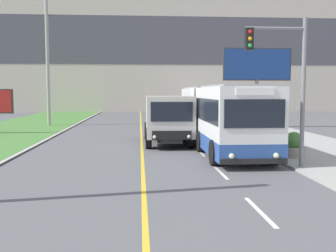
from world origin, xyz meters
TOP-DOWN VIEW (x-y plane):
  - apartment_block_background at (0.00, 58.88)m, footprint 80.00×8.04m
  - city_bus at (3.96, 18.70)m, footprint 2.65×12.73m
  - dump_truck at (1.43, 19.54)m, footprint 2.48×6.64m
  - car_distant at (4.27, 33.34)m, footprint 1.80×4.30m
  - utility_pole_far at (-7.77, 32.65)m, footprint 1.80×0.28m
  - traffic_light_mast at (5.22, 12.86)m, footprint 2.28×0.32m
  - billboard_large at (9.09, 29.22)m, footprint 5.39×0.24m
  - planter_round_near at (6.43, 14.95)m, footprint 0.96×0.96m
  - planter_round_second at (6.40, 19.77)m, footprint 1.04×1.04m
  - planter_round_third at (6.44, 24.60)m, footprint 1.03×1.03m
  - planter_round_far at (6.62, 29.43)m, footprint 1.00×1.00m

SIDE VIEW (x-z plane):
  - planter_round_near at x=6.43m, z-range 0.01..1.09m
  - planter_round_third at x=6.44m, z-range 0.01..1.11m
  - planter_round_second at x=6.40m, z-range 0.01..1.12m
  - planter_round_far at x=6.62m, z-range 0.01..1.13m
  - car_distant at x=4.27m, z-range -0.04..1.41m
  - dump_truck at x=1.43m, z-range 0.01..2.64m
  - city_bus at x=3.96m, z-range 0.03..3.16m
  - traffic_light_mast at x=5.22m, z-range 0.77..6.31m
  - billboard_large at x=9.09m, z-range 1.65..7.92m
  - utility_pole_far at x=-7.77m, z-range 0.06..10.53m
  - apartment_block_background at x=0.00m, z-range 0.00..19.23m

